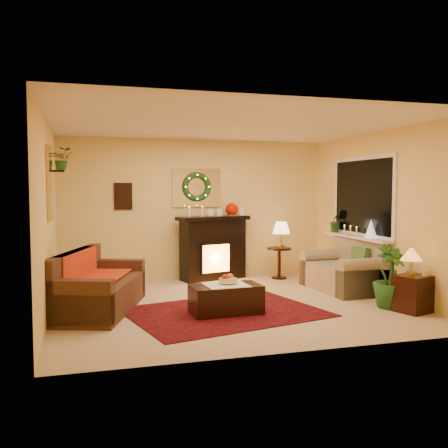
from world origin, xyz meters
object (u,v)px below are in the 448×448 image
object	(u,v)px
loveseat	(342,265)
side_table_round	(279,261)
fireplace	(213,250)
end_table_square	(413,292)
coffee_table	(226,298)
sofa	(100,280)

from	to	relation	value
loveseat	side_table_round	xyz separation A→B (m)	(-0.58, 1.30, -0.09)
fireplace	end_table_square	distance (m)	3.76
fireplace	coffee_table	bearing A→B (deg)	-115.79
loveseat	fireplace	bearing A→B (deg)	135.51
fireplace	loveseat	size ratio (longest dim) A/B	0.84
side_table_round	coffee_table	distance (m)	2.85
loveseat	side_table_round	size ratio (longest dim) A/B	2.46
side_table_round	end_table_square	size ratio (longest dim) A/B	1.16
sofa	side_table_round	xyz separation A→B (m)	(3.32, 1.66, -0.10)
fireplace	end_table_square	xyz separation A→B (m)	(1.99, -3.17, -0.28)
coffee_table	loveseat	bearing A→B (deg)	20.60
loveseat	side_table_round	world-z (taller)	loveseat
side_table_round	end_table_square	distance (m)	2.99
end_table_square	coffee_table	bearing A→B (deg)	166.43
loveseat	end_table_square	bearing A→B (deg)	-85.83
sofa	fireplace	xyz separation A→B (m)	(2.12, 1.94, 0.12)
loveseat	side_table_round	distance (m)	1.43
side_table_round	fireplace	bearing A→B (deg)	166.74
fireplace	loveseat	world-z (taller)	fireplace
sofa	end_table_square	bearing A→B (deg)	2.11
sofa	fireplace	distance (m)	2.87
end_table_square	coffee_table	distance (m)	2.56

